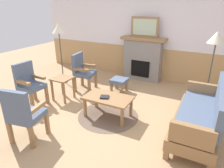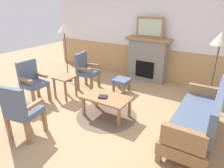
{
  "view_description": "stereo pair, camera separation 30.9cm",
  "coord_description": "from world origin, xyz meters",
  "px_view_note": "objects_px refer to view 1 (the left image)",
  "views": [
    {
      "loc": [
        1.85,
        -3.22,
        2.2
      ],
      "look_at": [
        0.0,
        0.35,
        0.55
      ],
      "focal_mm": 31.86,
      "sensor_mm": 36.0,
      "label": 1
    },
    {
      "loc": [
        2.12,
        -3.06,
        2.2
      ],
      "look_at": [
        0.0,
        0.35,
        0.55
      ],
      "focal_mm": 31.86,
      "sensor_mm": 36.0,
      "label": 2
    }
  ],
  "objects_px": {
    "framed_picture": "(145,27)",
    "floor_lamp_by_chairs": "(59,32)",
    "armchair_near_fireplace": "(29,82)",
    "coffee_table": "(108,99)",
    "armchair_front_left": "(23,113)",
    "book_on_table": "(105,97)",
    "side_table": "(63,82)",
    "footstool": "(119,81)",
    "armchair_by_window_left": "(82,70)",
    "couch": "(200,115)",
    "fireplace": "(143,58)",
    "floor_lamp_by_couch": "(216,42)"
  },
  "relations": [
    {
      "from": "framed_picture",
      "to": "floor_lamp_by_chairs",
      "type": "height_order",
      "value": "framed_picture"
    },
    {
      "from": "armchair_near_fireplace",
      "to": "floor_lamp_by_chairs",
      "type": "relative_size",
      "value": 0.58
    },
    {
      "from": "coffee_table",
      "to": "armchair_front_left",
      "type": "height_order",
      "value": "armchair_front_left"
    },
    {
      "from": "floor_lamp_by_chairs",
      "to": "armchair_front_left",
      "type": "bearing_deg",
      "value": -62.42
    },
    {
      "from": "coffee_table",
      "to": "armchair_near_fireplace",
      "type": "relative_size",
      "value": 0.98
    },
    {
      "from": "book_on_table",
      "to": "side_table",
      "type": "distance_m",
      "value": 1.33
    },
    {
      "from": "coffee_table",
      "to": "footstool",
      "type": "height_order",
      "value": "coffee_table"
    },
    {
      "from": "armchair_by_window_left",
      "to": "book_on_table",
      "type": "bearing_deg",
      "value": -38.97
    },
    {
      "from": "footstool",
      "to": "armchair_by_window_left",
      "type": "bearing_deg",
      "value": -163.38
    },
    {
      "from": "footstool",
      "to": "armchair_by_window_left",
      "type": "distance_m",
      "value": 1.02
    },
    {
      "from": "footstool",
      "to": "floor_lamp_by_chairs",
      "type": "distance_m",
      "value": 2.13
    },
    {
      "from": "framed_picture",
      "to": "coffee_table",
      "type": "height_order",
      "value": "framed_picture"
    },
    {
      "from": "couch",
      "to": "floor_lamp_by_chairs",
      "type": "bearing_deg",
      "value": 166.29
    },
    {
      "from": "couch",
      "to": "floor_lamp_by_chairs",
      "type": "height_order",
      "value": "floor_lamp_by_chairs"
    },
    {
      "from": "coffee_table",
      "to": "side_table",
      "type": "xyz_separation_m",
      "value": [
        -1.35,
        0.21,
        0.05
      ]
    },
    {
      "from": "couch",
      "to": "coffee_table",
      "type": "height_order",
      "value": "couch"
    },
    {
      "from": "armchair_by_window_left",
      "to": "side_table",
      "type": "bearing_deg",
      "value": -95.29
    },
    {
      "from": "book_on_table",
      "to": "armchair_near_fireplace",
      "type": "distance_m",
      "value": 1.82
    },
    {
      "from": "framed_picture",
      "to": "couch",
      "type": "relative_size",
      "value": 0.44
    },
    {
      "from": "fireplace",
      "to": "floor_lamp_by_chairs",
      "type": "height_order",
      "value": "floor_lamp_by_chairs"
    },
    {
      "from": "book_on_table",
      "to": "armchair_near_fireplace",
      "type": "bearing_deg",
      "value": -171.13
    },
    {
      "from": "side_table",
      "to": "floor_lamp_by_chairs",
      "type": "height_order",
      "value": "floor_lamp_by_chairs"
    },
    {
      "from": "coffee_table",
      "to": "armchair_by_window_left",
      "type": "xyz_separation_m",
      "value": [
        -1.28,
        0.94,
        0.15
      ]
    },
    {
      "from": "framed_picture",
      "to": "armchair_front_left",
      "type": "bearing_deg",
      "value": -100.97
    },
    {
      "from": "floor_lamp_by_chairs",
      "to": "side_table",
      "type": "bearing_deg",
      "value": -49.37
    },
    {
      "from": "framed_picture",
      "to": "armchair_near_fireplace",
      "type": "height_order",
      "value": "framed_picture"
    },
    {
      "from": "fireplace",
      "to": "floor_lamp_by_couch",
      "type": "xyz_separation_m",
      "value": [
        1.86,
        -0.99,
        0.8
      ]
    },
    {
      "from": "armchair_front_left",
      "to": "side_table",
      "type": "xyz_separation_m",
      "value": [
        -0.51,
        1.54,
        -0.1
      ]
    },
    {
      "from": "fireplace",
      "to": "floor_lamp_by_couch",
      "type": "relative_size",
      "value": 0.77
    },
    {
      "from": "book_on_table",
      "to": "armchair_near_fireplace",
      "type": "height_order",
      "value": "armchair_near_fireplace"
    },
    {
      "from": "framed_picture",
      "to": "side_table",
      "type": "height_order",
      "value": "framed_picture"
    },
    {
      "from": "couch",
      "to": "coffee_table",
      "type": "distance_m",
      "value": 1.72
    },
    {
      "from": "footstool",
      "to": "book_on_table",
      "type": "bearing_deg",
      "value": -77.46
    },
    {
      "from": "side_table",
      "to": "couch",
      "type": "bearing_deg",
      "value": -0.79
    },
    {
      "from": "fireplace",
      "to": "floor_lamp_by_couch",
      "type": "height_order",
      "value": "floor_lamp_by_couch"
    },
    {
      "from": "armchair_near_fireplace",
      "to": "floor_lamp_by_chairs",
      "type": "distance_m",
      "value": 1.73
    },
    {
      "from": "armchair_near_fireplace",
      "to": "side_table",
      "type": "bearing_deg",
      "value": 48.05
    },
    {
      "from": "footstool",
      "to": "floor_lamp_by_couch",
      "type": "xyz_separation_m",
      "value": [
        2.07,
        0.19,
        1.17
      ]
    },
    {
      "from": "armchair_by_window_left",
      "to": "footstool",
      "type": "bearing_deg",
      "value": 16.62
    },
    {
      "from": "book_on_table",
      "to": "floor_lamp_by_chairs",
      "type": "xyz_separation_m",
      "value": [
        -2.07,
        1.16,
        1.0
      ]
    },
    {
      "from": "footstool",
      "to": "armchair_near_fireplace",
      "type": "distance_m",
      "value": 2.19
    },
    {
      "from": "fireplace",
      "to": "side_table",
      "type": "height_order",
      "value": "fireplace"
    },
    {
      "from": "book_on_table",
      "to": "armchair_by_window_left",
      "type": "relative_size",
      "value": 0.17
    },
    {
      "from": "book_on_table",
      "to": "side_table",
      "type": "height_order",
      "value": "side_table"
    },
    {
      "from": "floor_lamp_by_couch",
      "to": "armchair_near_fireplace",
      "type": "bearing_deg",
      "value": -153.91
    },
    {
      "from": "couch",
      "to": "floor_lamp_by_chairs",
      "type": "distance_m",
      "value": 4.08
    },
    {
      "from": "fireplace",
      "to": "couch",
      "type": "bearing_deg",
      "value": -50.66
    },
    {
      "from": "fireplace",
      "to": "couch",
      "type": "xyz_separation_m",
      "value": [
        1.83,
        -2.24,
        -0.26
      ]
    },
    {
      "from": "couch",
      "to": "armchair_by_window_left",
      "type": "xyz_separation_m",
      "value": [
        -3.0,
        0.77,
        0.14
      ]
    },
    {
      "from": "book_on_table",
      "to": "armchair_by_window_left",
      "type": "height_order",
      "value": "armchair_by_window_left"
    }
  ]
}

